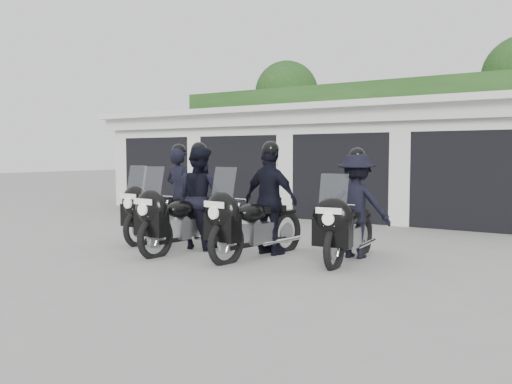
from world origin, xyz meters
The scene contains 7 objects.
ground centered at (0.00, 0.00, 0.00)m, with size 80.00×80.00×0.00m, color gray.
garage_block centered at (0.00, 8.06, 1.42)m, with size 16.40×6.80×2.96m.
background_vegetation centered at (0.37, 12.92, 2.77)m, with size 20.00×3.90×5.80m.
police_bike_a centered at (-1.51, 0.88, 0.77)m, with size 0.73×2.24×1.95m.
police_bike_b centered at (-0.44, 0.31, 0.82)m, with size 0.92×2.25×1.96m.
police_bike_c centered at (0.91, 0.53, 0.83)m, with size 1.14×2.25×1.96m.
police_bike_d centered at (2.26, 1.09, 0.79)m, with size 1.15×2.12×1.85m.
Camera 1 is at (5.70, -6.95, 1.68)m, focal length 38.00 mm.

